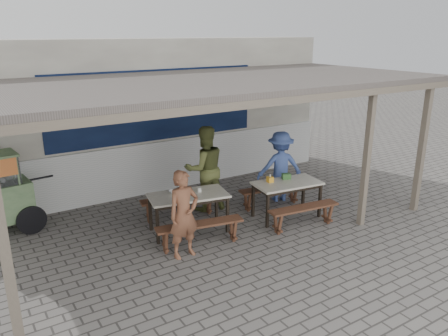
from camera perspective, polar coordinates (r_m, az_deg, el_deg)
The scene contains 16 objects.
ground at distance 8.29m, azimuth 1.66°, elevation -8.74°, with size 60.00×60.00×0.00m, color #67625D.
back_wall at distance 10.77m, azimuth -9.00°, elevation 6.88°, with size 9.00×1.28×3.50m.
warung_roof at distance 8.26m, azimuth -1.61°, elevation 10.90°, with size 9.00×4.21×2.81m.
table_left at distance 8.20m, azimuth -4.68°, elevation -3.96°, with size 1.57×0.98×0.75m.
bench_left_street at distance 7.74m, azimuth -3.16°, elevation -7.94°, with size 1.58×0.57×0.45m.
bench_left_wall at distance 8.92m, azimuth -5.88°, elevation -4.47°, with size 1.58×0.57×0.45m.
table_right at distance 8.90m, azimuth 8.25°, elevation -2.34°, with size 1.43×0.87×0.75m.
bench_right_street at distance 8.56m, azimuth 10.36°, elevation -5.68°, with size 1.47×0.46×0.45m.
bench_right_wall at distance 9.50m, azimuth 6.18°, elevation -3.12°, with size 1.47×0.46×0.45m.
patron_street_side at distance 7.29m, azimuth -5.26°, elevation -6.05°, with size 0.55×0.36×1.51m, color brown.
patron_wall_side at distance 9.14m, azimuth -2.52°, elevation -0.06°, with size 0.88×0.69×1.82m, color brown.
patron_right_table at distance 9.75m, azimuth 7.34°, elevation 0.20°, with size 1.02×0.59×1.58m, color #425AA1.
tissue_box at distance 8.83m, azimuth 6.03°, elevation -1.49°, with size 0.11×0.11×0.11m, color gold.
donation_box at distance 9.05m, azimuth 8.14°, elevation -1.08°, with size 0.18×0.12×0.12m, color #35662D.
condiment_jar at distance 8.27m, azimuth -3.22°, elevation -2.86°, with size 0.07×0.07×0.08m, color silver.
condiment_bowl at distance 8.23m, azimuth -6.46°, elevation -3.15°, with size 0.21×0.21×0.05m, color white.
Camera 1 is at (-4.16, -6.16, 3.65)m, focal length 35.00 mm.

